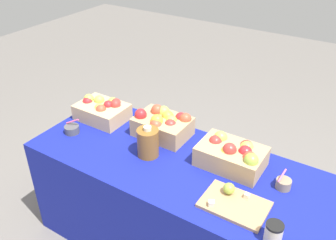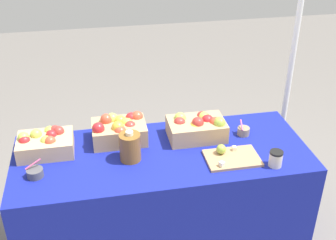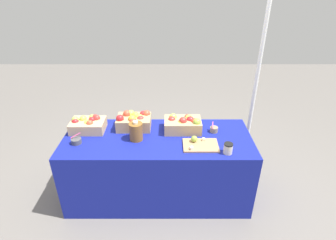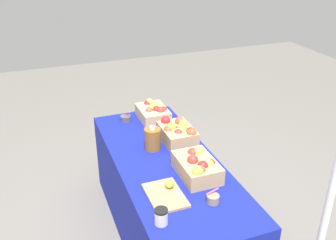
{
  "view_description": "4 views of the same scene",
  "coord_description": "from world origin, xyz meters",
  "px_view_note": "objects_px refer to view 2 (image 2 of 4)",
  "views": [
    {
      "loc": [
        0.87,
        -1.5,
        2.09
      ],
      "look_at": [
        -0.08,
        -0.02,
        1.02
      ],
      "focal_mm": 39.09,
      "sensor_mm": 36.0,
      "label": 1
    },
    {
      "loc": [
        -0.4,
        -2.28,
        2.31
      ],
      "look_at": [
        0.03,
        -0.05,
        1.0
      ],
      "focal_mm": 46.29,
      "sensor_mm": 36.0,
      "label": 2
    },
    {
      "loc": [
        0.11,
        -2.29,
        2.18
      ],
      "look_at": [
        0.12,
        0.06,
        0.91
      ],
      "focal_mm": 28.6,
      "sensor_mm": 36.0,
      "label": 3
    },
    {
      "loc": [
        2.34,
        -0.87,
        2.31
      ],
      "look_at": [
        -0.12,
        0.06,
        1.02
      ],
      "focal_mm": 40.82,
      "sensor_mm": 36.0,
      "label": 4
    }
  ],
  "objects_px": {
    "apple_crate_middle": "(119,129)",
    "sample_bowl_mid": "(35,173)",
    "apple_crate_left": "(45,143)",
    "cutting_board_front": "(230,157)",
    "sample_bowl_near": "(243,131)",
    "cider_jug": "(130,147)",
    "tent_pole": "(293,53)",
    "apple_crate_right": "(197,127)",
    "coffee_cup": "(276,159)"
  },
  "relations": [
    {
      "from": "apple_crate_left",
      "to": "cutting_board_front",
      "type": "relative_size",
      "value": 1.04
    },
    {
      "from": "apple_crate_middle",
      "to": "coffee_cup",
      "type": "xyz_separation_m",
      "value": [
        0.91,
        -0.47,
        -0.03
      ]
    },
    {
      "from": "cider_jug",
      "to": "coffee_cup",
      "type": "bearing_deg",
      "value": -15.29
    },
    {
      "from": "apple_crate_middle",
      "to": "tent_pole",
      "type": "xyz_separation_m",
      "value": [
        1.35,
        0.35,
        0.31
      ]
    },
    {
      "from": "cutting_board_front",
      "to": "sample_bowl_near",
      "type": "height_order",
      "value": "sample_bowl_near"
    },
    {
      "from": "sample_bowl_near",
      "to": "cider_jug",
      "type": "distance_m",
      "value": 0.81
    },
    {
      "from": "apple_crate_left",
      "to": "apple_crate_right",
      "type": "xyz_separation_m",
      "value": [
        1.0,
        -0.0,
        0.01
      ]
    },
    {
      "from": "apple_crate_right",
      "to": "sample_bowl_mid",
      "type": "xyz_separation_m",
      "value": [
        -1.05,
        -0.25,
        -0.05
      ]
    },
    {
      "from": "coffee_cup",
      "to": "apple_crate_right",
      "type": "bearing_deg",
      "value": 133.04
    },
    {
      "from": "tent_pole",
      "to": "apple_crate_right",
      "type": "bearing_deg",
      "value": -154.05
    },
    {
      "from": "sample_bowl_near",
      "to": "coffee_cup",
      "type": "height_order",
      "value": "coffee_cup"
    },
    {
      "from": "apple_crate_left",
      "to": "sample_bowl_mid",
      "type": "xyz_separation_m",
      "value": [
        -0.05,
        -0.26,
        -0.04
      ]
    },
    {
      "from": "apple_crate_right",
      "to": "tent_pole",
      "type": "xyz_separation_m",
      "value": [
        0.83,
        0.4,
        0.32
      ]
    },
    {
      "from": "apple_crate_left",
      "to": "tent_pole",
      "type": "distance_m",
      "value": 1.9
    },
    {
      "from": "apple_crate_left",
      "to": "sample_bowl_mid",
      "type": "bearing_deg",
      "value": -101.42
    },
    {
      "from": "sample_bowl_near",
      "to": "sample_bowl_mid",
      "type": "height_order",
      "value": "sample_bowl_mid"
    },
    {
      "from": "cider_jug",
      "to": "coffee_cup",
      "type": "xyz_separation_m",
      "value": [
        0.86,
        -0.24,
        -0.04
      ]
    },
    {
      "from": "apple_crate_middle",
      "to": "apple_crate_right",
      "type": "relative_size",
      "value": 0.93
    },
    {
      "from": "cutting_board_front",
      "to": "sample_bowl_mid",
      "type": "distance_m",
      "value": 1.19
    },
    {
      "from": "tent_pole",
      "to": "apple_crate_middle",
      "type": "bearing_deg",
      "value": -165.62
    },
    {
      "from": "sample_bowl_near",
      "to": "coffee_cup",
      "type": "xyz_separation_m",
      "value": [
        0.07,
        -0.38,
        0.02
      ]
    },
    {
      "from": "apple_crate_right",
      "to": "sample_bowl_mid",
      "type": "bearing_deg",
      "value": -166.58
    },
    {
      "from": "apple_crate_right",
      "to": "sample_bowl_near",
      "type": "bearing_deg",
      "value": -5.92
    },
    {
      "from": "cider_jug",
      "to": "tent_pole",
      "type": "height_order",
      "value": "tent_pole"
    },
    {
      "from": "apple_crate_right",
      "to": "cutting_board_front",
      "type": "xyz_separation_m",
      "value": [
        0.14,
        -0.29,
        -0.06
      ]
    },
    {
      "from": "apple_crate_right",
      "to": "sample_bowl_mid",
      "type": "distance_m",
      "value": 1.08
    },
    {
      "from": "apple_crate_left",
      "to": "sample_bowl_near",
      "type": "relative_size",
      "value": 3.49
    },
    {
      "from": "sample_bowl_near",
      "to": "coffee_cup",
      "type": "relative_size",
      "value": 0.97
    },
    {
      "from": "apple_crate_right",
      "to": "cider_jug",
      "type": "distance_m",
      "value": 0.51
    },
    {
      "from": "apple_crate_middle",
      "to": "apple_crate_right",
      "type": "height_order",
      "value": "apple_crate_middle"
    },
    {
      "from": "cider_jug",
      "to": "sample_bowl_mid",
      "type": "bearing_deg",
      "value": -172.87
    },
    {
      "from": "apple_crate_middle",
      "to": "cider_jug",
      "type": "height_order",
      "value": "cider_jug"
    },
    {
      "from": "cider_jug",
      "to": "tent_pole",
      "type": "bearing_deg",
      "value": 24.06
    },
    {
      "from": "apple_crate_left",
      "to": "sample_bowl_near",
      "type": "bearing_deg",
      "value": -1.63
    },
    {
      "from": "sample_bowl_mid",
      "to": "tent_pole",
      "type": "relative_size",
      "value": 0.05
    },
    {
      "from": "coffee_cup",
      "to": "cutting_board_front",
      "type": "bearing_deg",
      "value": 153.9
    },
    {
      "from": "apple_crate_middle",
      "to": "tent_pole",
      "type": "relative_size",
      "value": 0.16
    },
    {
      "from": "apple_crate_right",
      "to": "coffee_cup",
      "type": "distance_m",
      "value": 0.57
    },
    {
      "from": "coffee_cup",
      "to": "cider_jug",
      "type": "bearing_deg",
      "value": 164.71
    },
    {
      "from": "cider_jug",
      "to": "apple_crate_right",
      "type": "bearing_deg",
      "value": 20.61
    },
    {
      "from": "apple_crate_middle",
      "to": "coffee_cup",
      "type": "height_order",
      "value": "apple_crate_middle"
    },
    {
      "from": "apple_crate_right",
      "to": "cutting_board_front",
      "type": "distance_m",
      "value": 0.33
    },
    {
      "from": "sample_bowl_near",
      "to": "tent_pole",
      "type": "distance_m",
      "value": 0.76
    },
    {
      "from": "apple_crate_right",
      "to": "coffee_cup",
      "type": "height_order",
      "value": "apple_crate_right"
    },
    {
      "from": "apple_crate_right",
      "to": "cutting_board_front",
      "type": "relative_size",
      "value": 1.13
    },
    {
      "from": "cider_jug",
      "to": "coffee_cup",
      "type": "relative_size",
      "value": 1.97
    },
    {
      "from": "apple_crate_left",
      "to": "cutting_board_front",
      "type": "height_order",
      "value": "apple_crate_left"
    },
    {
      "from": "coffee_cup",
      "to": "sample_bowl_near",
      "type": "bearing_deg",
      "value": 100.39
    },
    {
      "from": "apple_crate_middle",
      "to": "sample_bowl_mid",
      "type": "height_order",
      "value": "apple_crate_middle"
    },
    {
      "from": "apple_crate_left",
      "to": "sample_bowl_near",
      "type": "height_order",
      "value": "apple_crate_left"
    }
  ]
}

